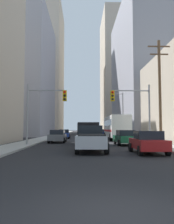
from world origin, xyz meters
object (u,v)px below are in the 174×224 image
(pickup_truck_silver, at_px, (91,139))
(traffic_signal_near_right, at_px, (132,104))
(sedan_green, at_px, (125,137))
(sedan_navy, at_px, (102,133))
(sedan_red, at_px, (148,142))
(sedan_blue, at_px, (64,134))
(city_bus, at_px, (116,127))
(traffic_signal_near_left, at_px, (45,104))
(sedan_grey, at_px, (58,136))
(cargo_van_black, at_px, (87,132))

(pickup_truck_silver, xyz_separation_m, traffic_signal_near_right, (4.36, 5.44, 3.12))
(sedan_green, height_order, sedan_navy, same)
(pickup_truck_silver, height_order, sedan_red, pickup_truck_silver)
(sedan_red, height_order, sedan_blue, same)
(sedan_blue, bearing_deg, traffic_signal_near_right, -63.53)
(city_bus, bearing_deg, sedan_navy, 93.02)
(pickup_truck_silver, height_order, sedan_green, pickup_truck_silver)
(traffic_signal_near_left, bearing_deg, sedan_grey, 81.79)
(sedan_green, distance_m, sedan_blue, 16.66)
(city_bus, distance_m, sedan_red, 18.46)
(cargo_van_black, bearing_deg, sedan_blue, 103.63)
(cargo_van_black, bearing_deg, sedan_navy, 80.92)
(city_bus, distance_m, sedan_grey, 10.11)
(cargo_van_black, distance_m, traffic_signal_near_right, 5.45)
(sedan_grey, bearing_deg, sedan_navy, 70.12)
(pickup_truck_silver, bearing_deg, sedan_red, -21.82)
(sedan_blue, relative_size, traffic_signal_near_left, 0.70)
(city_bus, height_order, pickup_truck_silver, city_bus)
(sedan_green, bearing_deg, pickup_truck_silver, -121.16)
(sedan_blue, xyz_separation_m, sedan_navy, (7.21, 9.38, 0.00))
(sedan_red, height_order, traffic_signal_near_left, traffic_signal_near_left)
(cargo_van_black, relative_size, sedan_green, 1.23)
(sedan_navy, height_order, traffic_signal_near_left, traffic_signal_near_left)
(sedan_blue, height_order, traffic_signal_near_left, traffic_signal_near_left)
(pickup_truck_silver, bearing_deg, cargo_van_black, 90.53)
(cargo_van_black, xyz_separation_m, sedan_navy, (3.77, 23.59, -0.52))
(cargo_van_black, height_order, sedan_navy, cargo_van_black)
(traffic_signal_near_left, bearing_deg, sedan_green, 5.82)
(sedan_blue, bearing_deg, city_bus, -28.62)
(pickup_truck_silver, height_order, traffic_signal_near_right, traffic_signal_near_right)
(cargo_van_black, distance_m, traffic_signal_near_left, 5.26)
(city_bus, height_order, traffic_signal_near_right, traffic_signal_near_right)
(sedan_green, relative_size, traffic_signal_near_right, 0.71)
(sedan_blue, height_order, traffic_signal_near_right, traffic_signal_near_right)
(sedan_grey, xyz_separation_m, traffic_signal_near_left, (-0.76, -5.29, 3.28))
(city_bus, bearing_deg, sedan_grey, -142.01)
(sedan_navy, relative_size, traffic_signal_near_left, 0.70)
(traffic_signal_near_left, bearing_deg, sedan_blue, 87.32)
(pickup_truck_silver, distance_m, sedan_red, 4.07)
(city_bus, height_order, cargo_van_black, city_bus)
(sedan_green, distance_m, traffic_signal_near_left, 8.71)
(pickup_truck_silver, relative_size, sedan_grey, 1.28)
(sedan_navy, bearing_deg, traffic_signal_near_left, -107.53)
(pickup_truck_silver, bearing_deg, traffic_signal_near_right, 51.30)
(pickup_truck_silver, relative_size, cargo_van_black, 1.04)
(city_bus, xyz_separation_m, sedan_grey, (-7.91, -6.18, -1.16))
(sedan_green, relative_size, sedan_blue, 1.01)
(sedan_red, bearing_deg, sedan_green, 89.98)
(sedan_red, xyz_separation_m, sedan_grey, (-7.26, 12.23, 0.00))
(sedan_green, distance_m, traffic_signal_near_right, 3.43)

